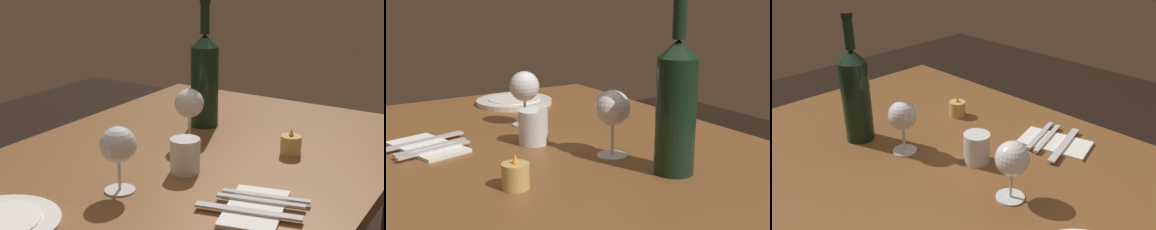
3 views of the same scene
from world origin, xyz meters
TOP-DOWN VIEW (x-y plane):
  - dining_table at (0.00, 0.00)m, footprint 1.30×0.90m
  - wine_glass_left at (-0.11, -0.06)m, footprint 0.08×0.08m
  - wine_glass_right at (0.22, -0.02)m, footprint 0.08×0.08m
  - wine_bottle at (-0.26, -0.11)m, footprint 0.08×0.08m
  - water_tumbler at (0.06, 0.04)m, footprint 0.07×0.07m
  - votive_candle at (-0.17, 0.20)m, footprint 0.05×0.05m
  - dinner_plate at (0.47, -0.11)m, footprint 0.23×0.23m
  - folded_napkin at (0.16, 0.26)m, footprint 0.21×0.15m
  - fork_inner at (0.13, 0.26)m, footprint 0.06×0.18m
  - fork_outer at (0.11, 0.26)m, footprint 0.06×0.18m
  - table_knife at (0.19, 0.26)m, footprint 0.07×0.21m

SIDE VIEW (x-z plane):
  - dining_table at x=0.00m, z-range 0.28..1.02m
  - folded_napkin at x=0.16m, z-range 0.74..0.75m
  - dinner_plate at x=0.47m, z-range 0.74..0.76m
  - fork_inner at x=0.13m, z-range 0.75..0.75m
  - fork_outer at x=0.11m, z-range 0.75..0.75m
  - table_knife at x=0.19m, z-range 0.75..0.75m
  - votive_candle at x=-0.17m, z-range 0.73..0.80m
  - water_tumbler at x=0.06m, z-range 0.74..0.82m
  - wine_glass_right at x=0.22m, z-range 0.77..0.91m
  - wine_glass_left at x=-0.11m, z-range 0.77..0.92m
  - wine_bottle at x=-0.26m, z-range 0.70..1.06m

